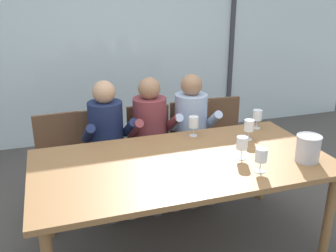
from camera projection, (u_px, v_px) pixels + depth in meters
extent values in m
plane|color=#4C4742|center=(149.00, 187.00, 3.94)|extent=(14.00, 14.00, 0.00)
cube|color=silver|center=(115.00, 43.00, 4.86)|extent=(7.40, 0.03, 2.60)
cube|color=#38383D|center=(232.00, 38.00, 5.33)|extent=(0.06, 0.06, 2.60)
cube|color=#386633|center=(85.00, 33.00, 8.15)|extent=(13.40, 2.40, 2.11)
cube|color=olive|center=(183.00, 163.00, 2.79)|extent=(2.20, 1.12, 0.04)
cylinder|color=olive|center=(329.00, 216.00, 2.80)|extent=(0.07, 0.07, 0.72)
cylinder|color=olive|center=(47.00, 199.00, 3.04)|extent=(0.07, 0.07, 0.72)
cylinder|color=olive|center=(263.00, 165.00, 3.62)|extent=(0.07, 0.07, 0.72)
cube|color=brown|center=(62.00, 165.00, 3.43)|extent=(0.47, 0.47, 0.03)
cube|color=brown|center=(57.00, 135.00, 3.53)|extent=(0.42, 0.06, 0.42)
cylinder|color=brown|center=(45.00, 201.00, 3.28)|extent=(0.04, 0.04, 0.43)
cylinder|color=brown|center=(89.00, 193.00, 3.41)|extent=(0.04, 0.04, 0.43)
cylinder|color=brown|center=(42.00, 181.00, 3.61)|extent=(0.04, 0.04, 0.43)
cylinder|color=brown|center=(81.00, 175.00, 3.74)|extent=(0.04, 0.04, 0.43)
cube|color=brown|center=(104.00, 160.00, 3.54)|extent=(0.46, 0.46, 0.03)
cube|color=brown|center=(101.00, 130.00, 3.64)|extent=(0.42, 0.05, 0.42)
cylinder|color=brown|center=(87.00, 194.00, 3.40)|extent=(0.04, 0.04, 0.43)
cylinder|color=brown|center=(129.00, 188.00, 3.49)|extent=(0.04, 0.04, 0.43)
cylinder|color=brown|center=(84.00, 175.00, 3.74)|extent=(0.04, 0.04, 0.43)
cylinder|color=brown|center=(122.00, 170.00, 3.84)|extent=(0.04, 0.04, 0.43)
cube|color=brown|center=(151.00, 154.00, 3.66)|extent=(0.49, 0.49, 0.03)
cube|color=brown|center=(148.00, 126.00, 3.76)|extent=(0.42, 0.09, 0.42)
cylinder|color=brown|center=(135.00, 186.00, 3.53)|extent=(0.04, 0.04, 0.43)
cylinder|color=brown|center=(174.00, 182.00, 3.59)|extent=(0.04, 0.04, 0.43)
cylinder|color=brown|center=(131.00, 168.00, 3.88)|extent=(0.04, 0.04, 0.43)
cylinder|color=brown|center=(167.00, 165.00, 3.94)|extent=(0.04, 0.04, 0.43)
cube|color=brown|center=(194.00, 148.00, 3.79)|extent=(0.49, 0.49, 0.03)
cube|color=brown|center=(190.00, 121.00, 3.89)|extent=(0.42, 0.08, 0.42)
cylinder|color=brown|center=(180.00, 179.00, 3.65)|extent=(0.04, 0.04, 0.43)
cylinder|color=brown|center=(217.00, 175.00, 3.73)|extent=(0.04, 0.04, 0.43)
cylinder|color=brown|center=(172.00, 162.00, 4.00)|extent=(0.04, 0.04, 0.43)
cylinder|color=brown|center=(206.00, 159.00, 4.08)|extent=(0.04, 0.04, 0.43)
cube|color=brown|center=(226.00, 142.00, 3.93)|extent=(0.47, 0.47, 0.03)
cube|color=brown|center=(220.00, 116.00, 4.04)|extent=(0.42, 0.07, 0.42)
cylinder|color=brown|center=(214.00, 172.00, 3.80)|extent=(0.04, 0.04, 0.43)
cylinder|color=brown|center=(249.00, 168.00, 3.88)|extent=(0.04, 0.04, 0.43)
cylinder|color=brown|center=(202.00, 157.00, 4.14)|extent=(0.04, 0.04, 0.43)
cylinder|color=brown|center=(234.00, 153.00, 4.23)|extent=(0.04, 0.04, 0.43)
cylinder|color=#192347|center=(106.00, 129.00, 3.48)|extent=(0.35, 0.35, 0.52)
sphere|color=tan|center=(104.00, 92.00, 3.36)|extent=(0.21, 0.21, 0.21)
cube|color=#47423D|center=(103.00, 165.00, 3.36)|extent=(0.16, 0.41, 0.13)
cube|color=#47423D|center=(123.00, 161.00, 3.43)|extent=(0.16, 0.41, 0.13)
cylinder|color=#47423D|center=(111.00, 200.00, 3.28)|extent=(0.10, 0.10, 0.46)
cylinder|color=#47423D|center=(130.00, 195.00, 3.34)|extent=(0.10, 0.10, 0.46)
cylinder|color=#192347|center=(88.00, 134.00, 3.30)|extent=(0.11, 0.33, 0.26)
cylinder|color=#192347|center=(129.00, 128.00, 3.44)|extent=(0.11, 0.33, 0.26)
cylinder|color=brown|center=(149.00, 124.00, 3.60)|extent=(0.35, 0.35, 0.52)
sphere|color=#936B4C|center=(149.00, 88.00, 3.48)|extent=(0.21, 0.21, 0.21)
cube|color=#47423D|center=(149.00, 158.00, 3.49)|extent=(0.17, 0.41, 0.13)
cube|color=#47423D|center=(166.00, 155.00, 3.55)|extent=(0.17, 0.41, 0.13)
cylinder|color=#47423D|center=(157.00, 192.00, 3.40)|extent=(0.10, 0.10, 0.46)
cylinder|color=#47423D|center=(175.00, 188.00, 3.47)|extent=(0.10, 0.10, 0.46)
cylinder|color=brown|center=(135.00, 129.00, 3.42)|extent=(0.11, 0.33, 0.26)
cylinder|color=brown|center=(173.00, 123.00, 3.56)|extent=(0.11, 0.33, 0.26)
cylinder|color=#9EB2D1|center=(191.00, 120.00, 3.73)|extent=(0.34, 0.34, 0.52)
sphere|color=#936B4C|center=(191.00, 85.00, 3.60)|extent=(0.21, 0.21, 0.21)
cube|color=#47423D|center=(187.00, 152.00, 3.61)|extent=(0.16, 0.41, 0.13)
cube|color=#47423D|center=(205.00, 151.00, 3.65)|extent=(0.16, 0.41, 0.13)
cylinder|color=#47423D|center=(193.00, 185.00, 3.52)|extent=(0.10, 0.10, 0.46)
cylinder|color=#47423D|center=(211.00, 183.00, 3.56)|extent=(0.10, 0.10, 0.46)
cylinder|color=#9EB2D1|center=(175.00, 123.00, 3.57)|extent=(0.10, 0.33, 0.26)
cylinder|color=#9EB2D1|center=(213.00, 120.00, 3.65)|extent=(0.10, 0.33, 0.26)
cylinder|color=#B7B7BC|center=(308.00, 149.00, 2.74)|extent=(0.17, 0.17, 0.19)
torus|color=silver|center=(310.00, 136.00, 2.71)|extent=(0.18, 0.18, 0.01)
cylinder|color=silver|center=(256.00, 128.00, 3.42)|extent=(0.07, 0.07, 0.00)
cylinder|color=silver|center=(257.00, 124.00, 3.41)|extent=(0.01, 0.01, 0.07)
cylinder|color=silver|center=(257.00, 115.00, 3.38)|extent=(0.08, 0.08, 0.09)
cylinder|color=silver|center=(248.00, 139.00, 3.17)|extent=(0.07, 0.07, 0.00)
cylinder|color=silver|center=(248.00, 135.00, 3.15)|extent=(0.01, 0.01, 0.07)
cylinder|color=silver|center=(249.00, 125.00, 3.12)|extent=(0.08, 0.08, 0.09)
cylinder|color=#560C1E|center=(249.00, 128.00, 3.13)|extent=(0.07, 0.07, 0.04)
cylinder|color=silver|center=(193.00, 135.00, 3.25)|extent=(0.07, 0.07, 0.00)
cylinder|color=silver|center=(193.00, 131.00, 3.23)|extent=(0.01, 0.01, 0.07)
cylinder|color=silver|center=(194.00, 122.00, 3.21)|extent=(0.08, 0.08, 0.09)
cylinder|color=maroon|center=(193.00, 125.00, 3.21)|extent=(0.07, 0.07, 0.04)
cylinder|color=silver|center=(241.00, 158.00, 2.81)|extent=(0.07, 0.07, 0.00)
cylinder|color=silver|center=(241.00, 153.00, 2.80)|extent=(0.01, 0.01, 0.07)
cylinder|color=silver|center=(242.00, 143.00, 2.77)|extent=(0.08, 0.08, 0.09)
cylinder|color=#560C1E|center=(242.00, 146.00, 2.78)|extent=(0.07, 0.07, 0.04)
cylinder|color=silver|center=(260.00, 171.00, 2.61)|extent=(0.07, 0.07, 0.00)
cylinder|color=silver|center=(260.00, 166.00, 2.60)|extent=(0.01, 0.01, 0.07)
cylinder|color=silver|center=(261.00, 155.00, 2.57)|extent=(0.08, 0.08, 0.09)
cylinder|color=#560C1E|center=(261.00, 158.00, 2.58)|extent=(0.07, 0.07, 0.04)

